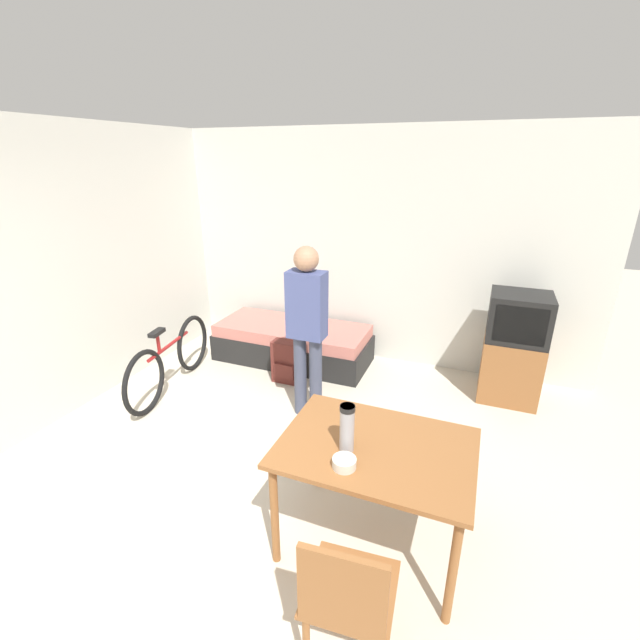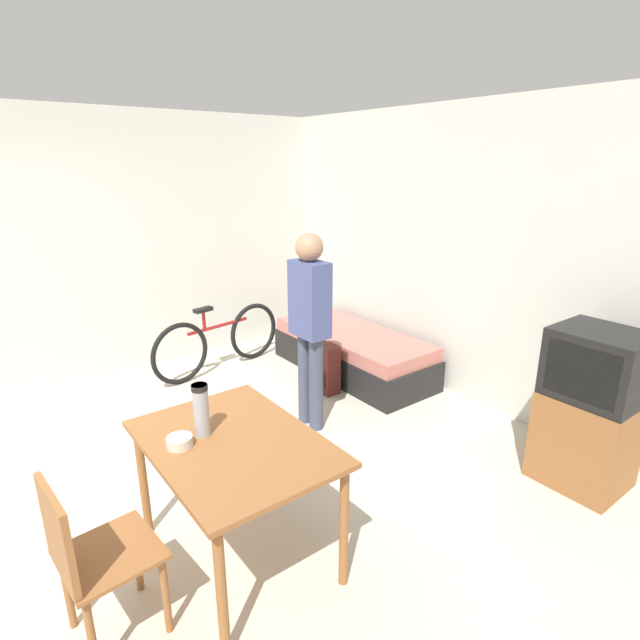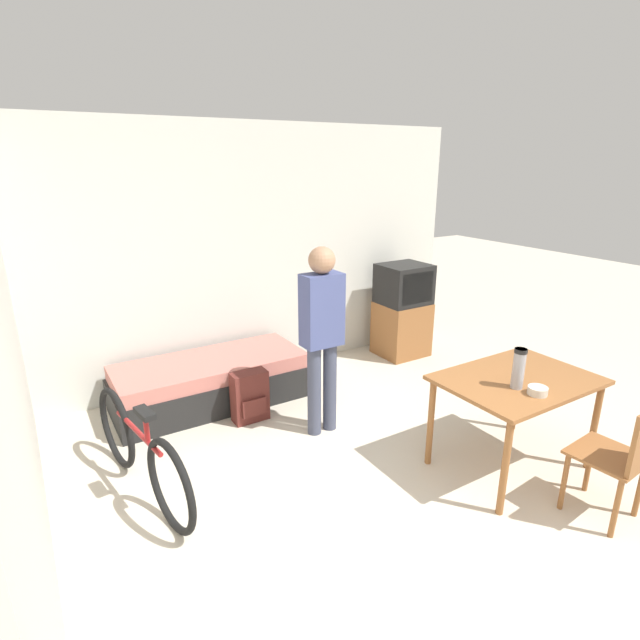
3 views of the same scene
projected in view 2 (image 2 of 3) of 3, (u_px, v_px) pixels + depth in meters
name	position (u px, v px, depth m)	size (l,w,h in m)	color
ground_plane	(51.00, 522.00, 3.17)	(20.00, 20.00, 0.00)	beige
wall_back	(437.00, 252.00, 4.83)	(5.38, 0.06, 2.70)	silver
wall_left	(170.00, 241.00, 5.47)	(0.06, 4.56, 2.70)	silver
daybed	(352.00, 352.00, 5.38)	(1.88, 0.78, 0.46)	black
tv	(590.00, 410.00, 3.42)	(0.57, 0.52, 1.13)	brown
dining_table	(234.00, 455.00, 2.71)	(1.15, 0.83, 0.76)	brown
wooden_chair	(89.00, 554.00, 2.24)	(0.45, 0.45, 0.88)	brown
bicycle	(219.00, 341.00, 5.39)	(0.31, 1.60, 0.74)	black
person_standing	(310.00, 318.00, 4.06)	(0.34, 0.22, 1.66)	#3D4256
thermos_flask	(201.00, 408.00, 2.69)	(0.09, 0.09, 0.30)	#99999E
mate_bowl	(180.00, 442.00, 2.62)	(0.14, 0.14, 0.06)	beige
backpack	(324.00, 368.00, 4.93)	(0.33, 0.19, 0.48)	#56231E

